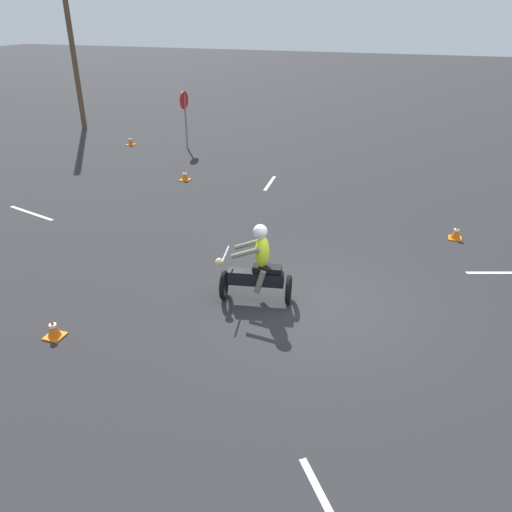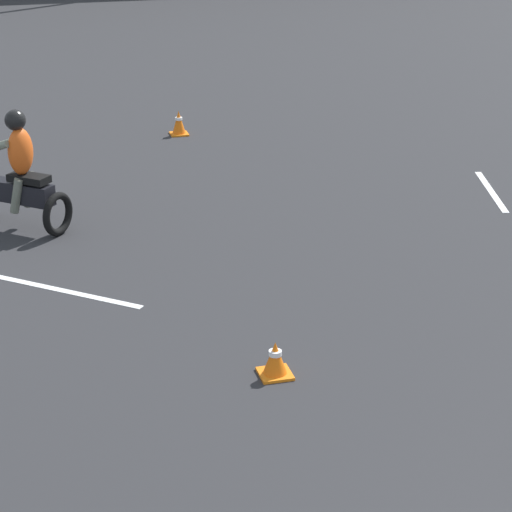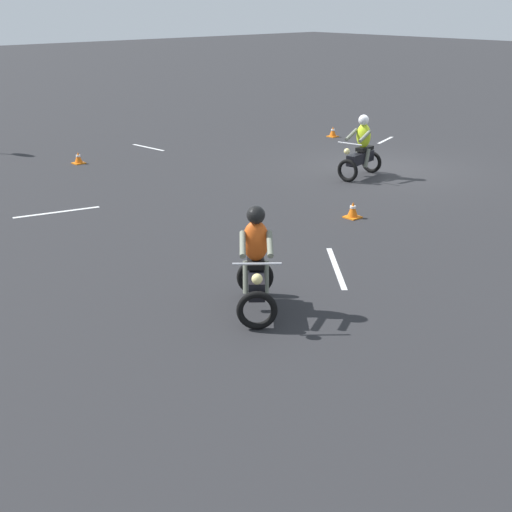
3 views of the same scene
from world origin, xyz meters
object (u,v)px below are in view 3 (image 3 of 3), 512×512
at_px(traffic_cone_mid_center, 353,210).
at_px(motorcycle_rider_foreground, 361,150).
at_px(traffic_cone_mid_left, 78,158).
at_px(traffic_cone_far_center, 333,132).
at_px(motorcycle_rider_background, 256,266).

bearing_deg(traffic_cone_mid_center, motorcycle_rider_foreground, -52.18).
bearing_deg(traffic_cone_mid_left, traffic_cone_far_center, -103.56).
bearing_deg(traffic_cone_mid_center, traffic_cone_far_center, -45.15).
distance_m(motorcycle_rider_background, traffic_cone_far_center, 14.79).
bearing_deg(traffic_cone_far_center, traffic_cone_mid_center, 134.85).
distance_m(traffic_cone_mid_center, traffic_cone_far_center, 9.66).
bearing_deg(motorcycle_rider_background, traffic_cone_mid_left, -64.65).
relative_size(traffic_cone_mid_center, traffic_cone_mid_left, 1.09).
bearing_deg(traffic_cone_mid_center, motorcycle_rider_background, 114.65).
xyz_separation_m(traffic_cone_mid_center, traffic_cone_far_center, (6.81, -6.85, -0.00)).
relative_size(traffic_cone_mid_center, traffic_cone_far_center, 1.02).
height_order(traffic_cone_mid_center, traffic_cone_far_center, traffic_cone_mid_center).
relative_size(motorcycle_rider_foreground, traffic_cone_mid_center, 4.56).
bearing_deg(motorcycle_rider_foreground, motorcycle_rider_background, 109.02).
xyz_separation_m(motorcycle_rider_foreground, traffic_cone_mid_center, (-2.36, 3.04, -0.55)).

